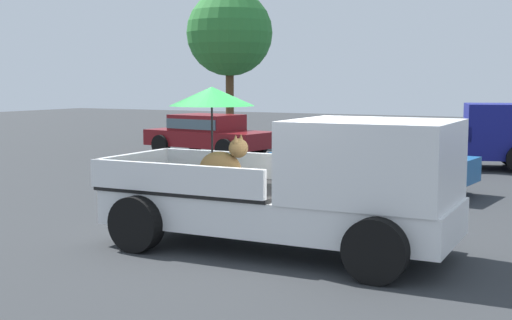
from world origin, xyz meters
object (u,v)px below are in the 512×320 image
at_px(pickup_truck_main, 306,185).
at_px(pickup_truck_red, 464,137).
at_px(parked_sedan_near, 208,132).
at_px(parked_sedan_far, 373,158).

bearing_deg(pickup_truck_main, pickup_truck_red, 89.06).
bearing_deg(pickup_truck_red, parked_sedan_near, 167.04).
bearing_deg(parked_sedan_far, pickup_truck_main, 104.82).
bearing_deg(pickup_truck_red, pickup_truck_main, -105.37).
height_order(pickup_truck_red, parked_sedan_near, pickup_truck_red).
distance_m(pickup_truck_main, parked_sedan_far, 5.93).
bearing_deg(parked_sedan_far, pickup_truck_red, -94.22).
distance_m(pickup_truck_main, parked_sedan_near, 13.46).
bearing_deg(parked_sedan_far, parked_sedan_near, -28.06).
distance_m(parked_sedan_near, parked_sedan_far, 8.71).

